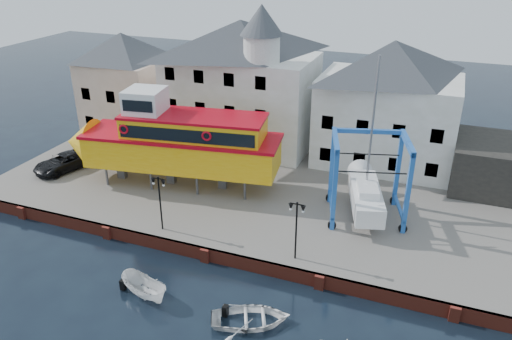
% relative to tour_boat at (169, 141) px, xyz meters
% --- Properties ---
extents(ground, '(140.00, 140.00, 0.00)m').
position_rel_tour_boat_xyz_m(ground, '(7.12, -8.02, -4.83)').
color(ground, black).
rests_on(ground, ground).
extents(hardstanding, '(44.00, 22.00, 1.00)m').
position_rel_tour_boat_xyz_m(hardstanding, '(7.12, 2.98, -4.33)').
color(hardstanding, slate).
rests_on(hardstanding, ground).
extents(quay_wall, '(44.00, 0.47, 1.00)m').
position_rel_tour_boat_xyz_m(quay_wall, '(7.12, -7.91, -4.33)').
color(quay_wall, maroon).
rests_on(quay_wall, ground).
extents(building_pink, '(8.00, 7.00, 10.30)m').
position_rel_tour_boat_xyz_m(building_pink, '(-10.88, 9.98, 1.32)').
color(building_pink, '#CDAB93').
rests_on(building_pink, hardstanding).
extents(building_white_main, '(14.00, 8.30, 14.00)m').
position_rel_tour_boat_xyz_m(building_white_main, '(2.25, 10.37, 2.51)').
color(building_white_main, silver).
rests_on(building_white_main, hardstanding).
extents(building_white_right, '(12.00, 8.00, 11.20)m').
position_rel_tour_boat_xyz_m(building_white_right, '(16.12, 10.98, 1.77)').
color(building_white_right, silver).
rests_on(building_white_right, hardstanding).
extents(shed_dark, '(8.00, 7.00, 4.00)m').
position_rel_tour_boat_xyz_m(shed_dark, '(26.12, 8.98, -1.83)').
color(shed_dark, black).
rests_on(shed_dark, hardstanding).
extents(lamp_post_left, '(1.12, 0.32, 4.20)m').
position_rel_tour_boat_xyz_m(lamp_post_left, '(3.12, -6.82, -0.66)').
color(lamp_post_left, black).
rests_on(lamp_post_left, hardstanding).
extents(lamp_post_right, '(1.12, 0.32, 4.20)m').
position_rel_tour_boat_xyz_m(lamp_post_right, '(13.12, -6.82, -0.66)').
color(lamp_post_right, black).
rests_on(lamp_post_right, hardstanding).
extents(tour_boat, '(19.10, 7.23, 8.12)m').
position_rel_tour_boat_xyz_m(tour_boat, '(0.00, 0.00, 0.00)').
color(tour_boat, '#59595E').
rests_on(tour_boat, hardstanding).
extents(travel_lift, '(6.60, 8.24, 12.06)m').
position_rel_tour_boat_xyz_m(travel_lift, '(16.17, 0.96, -1.81)').
color(travel_lift, '#1D69B4').
rests_on(travel_lift, hardstanding).
extents(van, '(4.00, 5.90, 1.50)m').
position_rel_tour_boat_xyz_m(van, '(-10.33, -1.26, -3.08)').
color(van, black).
rests_on(van, hardstanding).
extents(motorboat_a, '(4.01, 2.51, 1.45)m').
position_rel_tour_boat_xyz_m(motorboat_a, '(5.27, -12.62, -4.83)').
color(motorboat_a, white).
rests_on(motorboat_a, ground).
extents(motorboat_b, '(5.48, 4.84, 0.94)m').
position_rel_tour_boat_xyz_m(motorboat_b, '(12.24, -12.49, -4.83)').
color(motorboat_b, white).
rests_on(motorboat_b, ground).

